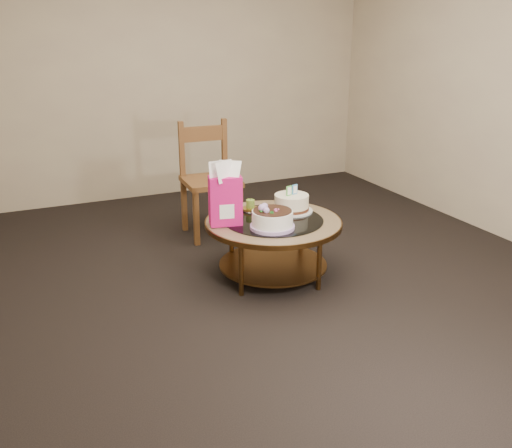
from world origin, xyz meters
name	(u,v)px	position (x,y,z in m)	size (l,w,h in m)	color
ground	(273,276)	(0.00, 0.00, 0.00)	(5.00, 5.00, 0.00)	black
room_walls	(275,69)	(0.00, 0.00, 1.54)	(4.52, 5.02, 2.61)	tan
coffee_table	(273,230)	(0.00, 0.00, 0.38)	(1.02, 1.02, 0.46)	brown
decorated_cake	(272,220)	(-0.09, -0.16, 0.52)	(0.32, 0.32, 0.18)	#B694D1
cream_cake	(291,203)	(0.21, 0.12, 0.52)	(0.33, 0.33, 0.21)	white
gift_bag	(225,194)	(-0.36, 0.05, 0.69)	(0.25, 0.20, 0.46)	#D41374
pillar_candle	(250,207)	(-0.07, 0.26, 0.49)	(0.13, 0.13, 0.10)	#EEC362
dining_chair	(209,179)	(-0.11, 1.09, 0.51)	(0.49, 0.49, 1.02)	brown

